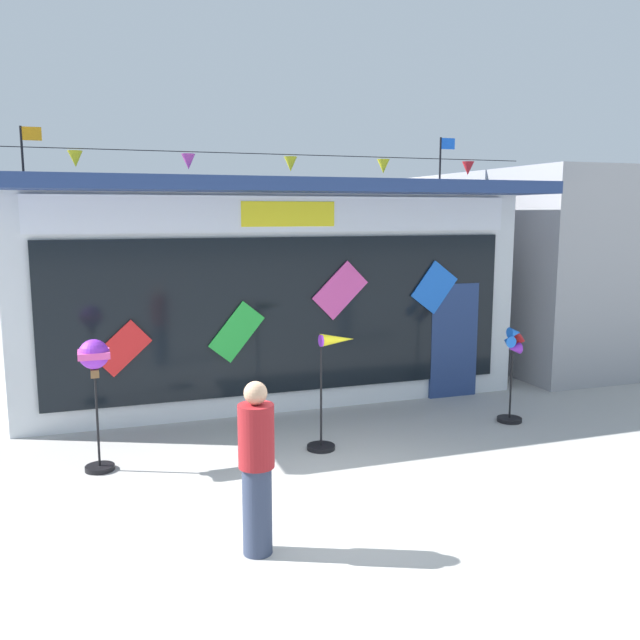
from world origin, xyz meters
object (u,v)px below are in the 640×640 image
Objects in this scene: kite_shop_building at (255,283)px; person_near_camera at (257,467)px; wind_spinner_center_left at (513,363)px; wind_spinner_far_left at (95,368)px; wind_spinner_left at (330,381)px.

person_near_camera is at bearing -103.57° from kite_shop_building.
kite_shop_building is 5.04m from wind_spinner_center_left.
wind_spinner_far_left reaches higher than wind_spinner_left.
wind_spinner_far_left is 1.12× the size of wind_spinner_center_left.
person_near_camera is at bearing -62.86° from wind_spinner_far_left.
wind_spinner_center_left is at bearing 3.84° from wind_spinner_left.
kite_shop_building reaches higher than wind_spinner_center_left.
wind_spinner_left is 0.95× the size of person_near_camera.
wind_spinner_far_left reaches higher than wind_spinner_center_left.
kite_shop_building is 5.44× the size of wind_spinner_left.
person_near_camera is (-1.59, -6.58, -1.03)m from kite_shop_building.
wind_spinner_left is at bearing -89.33° from kite_shop_building.
wind_spinner_center_left is 0.89× the size of person_near_camera.
person_near_camera reaches higher than wind_spinner_center_left.
wind_spinner_left is (3.02, -0.19, -0.36)m from wind_spinner_far_left.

